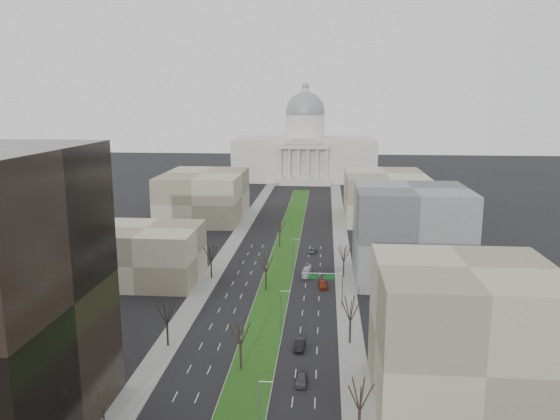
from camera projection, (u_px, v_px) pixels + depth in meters
The scene contains 28 objects.
ground at pixel (286, 247), 172.25m from camera, with size 600.00×600.00×0.00m, color black.
median at pixel (286, 248), 171.24m from camera, with size 8.00×222.03×0.20m.
sidewalk_left at pixel (216, 270), 149.25m from camera, with size 5.00×330.00×0.15m, color gray.
sidewalk_right at pixel (344, 273), 146.39m from camera, with size 5.00×330.00×0.15m, color gray.
capitol at pixel (305, 151), 315.06m from camera, with size 80.00×46.00×55.00m.
building_beige_left at pixel (148, 254), 139.38m from camera, with size 26.00×22.00×14.00m, color gray.
building_tan_right at pixel (463, 337), 81.42m from camera, with size 26.00×24.00×22.00m, color gray.
building_grey_right at pixel (410, 234), 139.73m from camera, with size 28.00×26.00×24.00m, color slate.
building_far_left at pixel (204, 196), 212.37m from camera, with size 30.00×40.00×18.00m, color gray.
building_far_right at pixel (384, 196), 211.52m from camera, with size 30.00×40.00×18.00m, color gray.
tree_left_near at pixel (102, 399), 72.74m from camera, with size 5.10×5.10×9.18m.
tree_left_mid at pixel (167, 311), 101.95m from camera, with size 5.40×5.40×9.72m.
tree_left_far at pixel (211, 253), 141.04m from camera, with size 5.28×5.28×9.50m.
tree_right_near at pixel (360, 394), 73.81m from camera, with size 5.16×5.16×9.29m.
tree_right_mid at pixel (351, 308), 103.01m from camera, with size 5.52×5.52×9.94m.
tree_right_far at pixel (344, 253), 142.19m from camera, with size 5.04×5.04×9.07m.
tree_median_a at pixel (240, 332), 92.90m from camera, with size 5.40×5.40×9.72m.
tree_median_b at pixel (266, 263), 131.95m from camera, with size 5.40×5.40×9.72m.
tree_median_c at pixel (280, 226), 171.01m from camera, with size 5.40×5.40×9.72m.
streetlamp_median_a at pixel (260, 411), 73.33m from camera, with size 1.90×0.20×9.16m.
streetlamp_median_b at pixel (281, 312), 107.51m from camera, with size 1.90×0.20×9.16m.
streetlamp_median_c at pixel (293, 255), 146.57m from camera, with size 1.90×0.20×9.16m.
mast_arm_signs at pixel (330, 282), 121.13m from camera, with size 9.12×0.24×8.09m.
car_grey_near at pixel (301, 379), 89.56m from camera, with size 1.84×4.58×1.56m, color #424549.
car_black at pixel (300, 345), 102.06m from camera, with size 1.76×5.04×1.66m, color black.
car_red at pixel (323, 284), 135.31m from camera, with size 2.18×5.37×1.56m, color maroon.
car_grey_far at pixel (312, 251), 165.85m from camera, with size 2.14×4.65×1.29m, color #505359.
box_van at pixel (307, 271), 144.60m from camera, with size 1.83×7.83×2.18m, color silver.
Camera 1 is at (12.01, -46.01, 45.93)m, focal length 35.00 mm.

